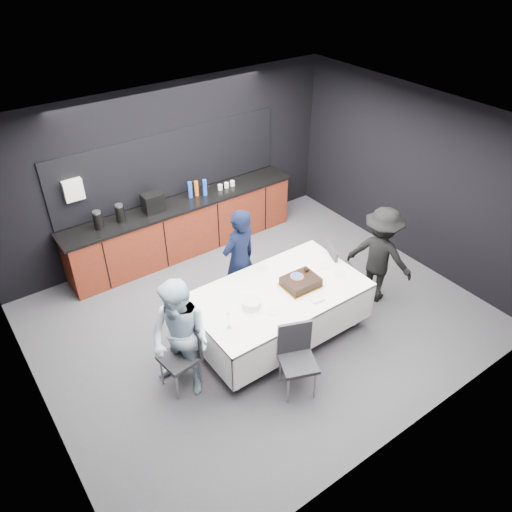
% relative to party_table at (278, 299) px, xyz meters
% --- Properties ---
extents(ground, '(6.00, 6.00, 0.00)m').
position_rel_party_table_xyz_m(ground, '(0.00, 0.40, -0.64)').
color(ground, '#49484D').
rests_on(ground, ground).
extents(room_shell, '(6.04, 5.04, 2.82)m').
position_rel_party_table_xyz_m(room_shell, '(0.00, 0.40, 1.22)').
color(room_shell, white).
rests_on(room_shell, ground).
extents(kitchenette, '(4.10, 0.64, 2.05)m').
position_rel_party_table_xyz_m(kitchenette, '(-0.02, 2.62, -0.10)').
color(kitchenette, '#5B1C0E').
rests_on(kitchenette, ground).
extents(party_table, '(2.32, 1.32, 0.78)m').
position_rel_party_table_xyz_m(party_table, '(0.00, 0.00, 0.00)').
color(party_table, '#99999E').
rests_on(party_table, ground).
extents(cake_assembly, '(0.50, 0.42, 0.16)m').
position_rel_party_table_xyz_m(cake_assembly, '(0.31, -0.09, 0.20)').
color(cake_assembly, gold).
rests_on(cake_assembly, party_table).
extents(plate_stack, '(0.24, 0.24, 0.10)m').
position_rel_party_table_xyz_m(plate_stack, '(-0.47, -0.06, 0.19)').
color(plate_stack, white).
rests_on(plate_stack, party_table).
extents(loose_plate_near, '(0.18, 0.18, 0.01)m').
position_rel_party_table_xyz_m(loose_plate_near, '(-0.30, -0.29, 0.14)').
color(loose_plate_near, white).
rests_on(loose_plate_near, party_table).
extents(loose_plate_right_a, '(0.19, 0.19, 0.01)m').
position_rel_party_table_xyz_m(loose_plate_right_a, '(0.84, 0.06, 0.14)').
color(loose_plate_right_a, white).
rests_on(loose_plate_right_a, party_table).
extents(loose_plate_right_b, '(0.19, 0.19, 0.01)m').
position_rel_party_table_xyz_m(loose_plate_right_b, '(0.90, -0.22, 0.14)').
color(loose_plate_right_b, white).
rests_on(loose_plate_right_b, party_table).
extents(loose_plate_far, '(0.18, 0.18, 0.01)m').
position_rel_party_table_xyz_m(loose_plate_far, '(0.11, 0.51, 0.14)').
color(loose_plate_far, white).
rests_on(loose_plate_far, party_table).
extents(fork_pile, '(0.18, 0.13, 0.03)m').
position_rel_party_table_xyz_m(fork_pile, '(0.29, -0.45, 0.15)').
color(fork_pile, white).
rests_on(fork_pile, party_table).
extents(champagne_flute, '(0.06, 0.06, 0.22)m').
position_rel_party_table_xyz_m(champagne_flute, '(-0.91, -0.21, 0.30)').
color(champagne_flute, white).
rests_on(champagne_flute, party_table).
extents(chair_left, '(0.47, 0.47, 0.92)m').
position_rel_party_table_xyz_m(chair_left, '(-1.43, -0.00, -0.11)').
color(chair_left, '#29282D').
rests_on(chair_left, ground).
extents(chair_right, '(0.54, 0.54, 0.92)m').
position_rel_party_table_xyz_m(chair_right, '(1.23, 0.17, -0.11)').
color(chair_right, '#29282D').
rests_on(chair_right, ground).
extents(chair_near, '(0.55, 0.55, 0.92)m').
position_rel_party_table_xyz_m(chair_near, '(-0.36, -0.84, -0.11)').
color(chair_near, '#29282D').
rests_on(chair_near, ground).
extents(person_center, '(0.65, 0.48, 1.63)m').
position_rel_party_table_xyz_m(person_center, '(-0.06, 0.82, 0.17)').
color(person_center, black).
rests_on(person_center, ground).
extents(person_left, '(0.87, 0.96, 1.61)m').
position_rel_party_table_xyz_m(person_left, '(-1.49, -0.08, 0.16)').
color(person_left, silver).
rests_on(person_left, ground).
extents(person_right, '(0.90, 1.13, 1.53)m').
position_rel_party_table_xyz_m(person_right, '(1.71, -0.20, 0.12)').
color(person_right, black).
rests_on(person_right, ground).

